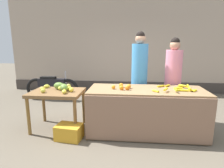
# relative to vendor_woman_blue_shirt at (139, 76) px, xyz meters

# --- Properties ---
(ground_plane) EXTENTS (24.00, 24.00, 0.00)m
(ground_plane) POSITION_rel_vendor_woman_blue_shirt_xyz_m (-0.30, -0.66, -0.96)
(ground_plane) COLOR #665B4C
(market_wall_back) EXTENTS (8.11, 0.23, 3.31)m
(market_wall_back) POSITION_rel_vendor_woman_blue_shirt_xyz_m (-0.30, 2.51, 0.66)
(market_wall_back) COLOR tan
(market_wall_back) RESTS_ON ground
(fruit_stall_counter) EXTENTS (2.10, 0.86, 0.84)m
(fruit_stall_counter) POSITION_rel_vendor_woman_blue_shirt_xyz_m (0.10, -0.68, -0.54)
(fruit_stall_counter) COLOR olive
(fruit_stall_counter) RESTS_ON ground
(side_table_wooden) EXTENTS (0.97, 0.72, 0.76)m
(side_table_wooden) POSITION_rel_vendor_woman_blue_shirt_xyz_m (-1.59, -0.66, -0.30)
(side_table_wooden) COLOR brown
(side_table_wooden) RESTS_ON ground
(banana_bunch_pile) EXTENTS (0.77, 0.62, 0.07)m
(banana_bunch_pile) POSITION_rel_vendor_woman_blue_shirt_xyz_m (0.67, -0.64, -0.09)
(banana_bunch_pile) COLOR gold
(banana_bunch_pile) RESTS_ON fruit_stall_counter
(orange_pile) EXTENTS (0.36, 0.28, 0.08)m
(orange_pile) POSITION_rel_vendor_woman_blue_shirt_xyz_m (-0.31, -0.68, -0.08)
(orange_pile) COLOR orange
(orange_pile) RESTS_ON fruit_stall_counter
(mango_papaya_pile) EXTENTS (0.72, 0.55, 0.14)m
(mango_papaya_pile) POSITION_rel_vendor_woman_blue_shirt_xyz_m (-1.53, -0.59, -0.14)
(mango_papaya_pile) COLOR yellow
(mango_papaya_pile) RESTS_ON side_table_wooden
(vendor_woman_blue_shirt) EXTENTS (0.34, 0.34, 1.90)m
(vendor_woman_blue_shirt) POSITION_rel_vendor_woman_blue_shirt_xyz_m (0.00, 0.00, 0.00)
(vendor_woman_blue_shirt) COLOR #33333D
(vendor_woman_blue_shirt) RESTS_ON ground
(vendor_woman_pink_shirt) EXTENTS (0.34, 0.34, 1.77)m
(vendor_woman_pink_shirt) POSITION_rel_vendor_woman_blue_shirt_xyz_m (0.70, -0.02, -0.07)
(vendor_woman_pink_shirt) COLOR #33333D
(vendor_woman_pink_shirt) RESTS_ON ground
(parked_motorcycle) EXTENTS (1.60, 0.18, 0.88)m
(parked_motorcycle) POSITION_rel_vendor_woman_blue_shirt_xyz_m (-2.49, 1.21, -0.56)
(parked_motorcycle) COLOR black
(parked_motorcycle) RESTS_ON ground
(produce_crate) EXTENTS (0.48, 0.37, 0.26)m
(produce_crate) POSITION_rel_vendor_woman_blue_shirt_xyz_m (-1.25, -1.06, -0.83)
(produce_crate) COLOR gold
(produce_crate) RESTS_ON ground
(produce_sack) EXTENTS (0.41, 0.45, 0.52)m
(produce_sack) POSITION_rel_vendor_woman_blue_shirt_xyz_m (-0.85, 0.14, -0.70)
(produce_sack) COLOR maroon
(produce_sack) RESTS_ON ground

